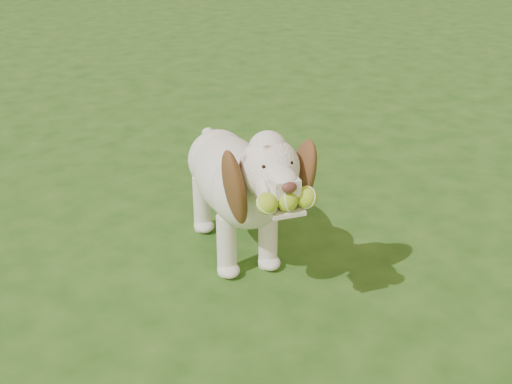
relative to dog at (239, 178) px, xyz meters
name	(u,v)px	position (x,y,z in m)	size (l,w,h in m)	color
ground	(204,216)	(-0.02, 0.45, -0.40)	(80.00, 80.00, 0.00)	#204814
dog	(239,178)	(0.00, 0.00, 0.00)	(0.44, 1.17, 0.76)	white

